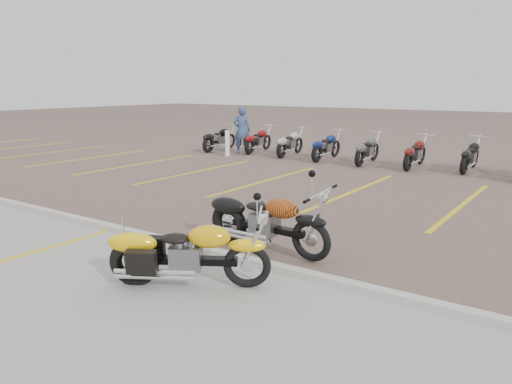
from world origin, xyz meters
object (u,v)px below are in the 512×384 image
yellow_cruiser (186,255)px  person_a (242,130)px  flame_cruiser (266,223)px  bollard (228,143)px

yellow_cruiser → person_a: (-7.44, 11.36, 0.50)m
flame_cruiser → person_a: size_ratio=1.23×
person_a → yellow_cruiser: bearing=90.5°
yellow_cruiser → person_a: person_a is taller
yellow_cruiser → flame_cruiser: bearing=57.9°
flame_cruiser → person_a: (-7.49, 9.50, 0.47)m
yellow_cruiser → person_a: 13.59m
bollard → person_a: bearing=79.9°
person_a → bollard: (-0.14, -0.77, -0.45)m
person_a → bollard: person_a is taller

